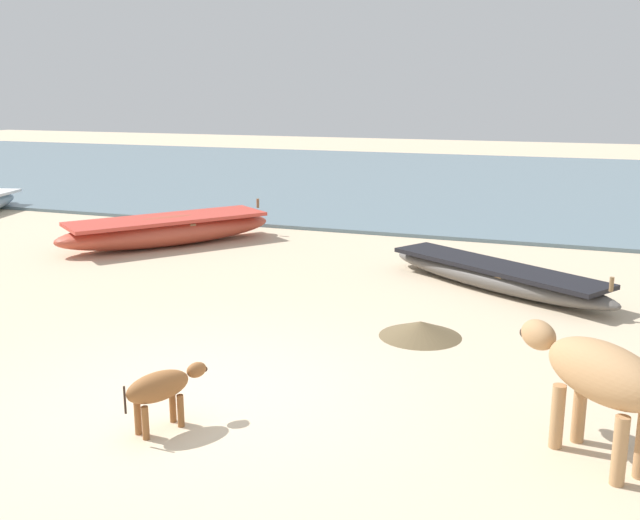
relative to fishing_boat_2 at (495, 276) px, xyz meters
The scene contains 7 objects.
ground 5.63m from the fishing_boat_2, 113.73° to the right, with size 80.00×80.00×0.00m, color beige.
sea_water 13.74m from the fishing_boat_2, 99.49° to the left, with size 60.00×20.00×0.08m, color slate.
fishing_boat_2 is the anchor object (origin of this frame).
fishing_boat_5 6.76m from the fishing_boat_2, behind, with size 3.67×4.32×0.79m.
cow_adult_tan 5.43m from the fishing_boat_2, 74.76° to the right, with size 1.36×1.34×1.06m.
calf_near_brown 6.43m from the fishing_boat_2, 111.17° to the right, with size 0.55×0.84×0.57m.
debris_pile_1 2.70m from the fishing_boat_2, 103.42° to the right, with size 1.06×1.06×0.20m, color brown.
Camera 1 is at (3.42, -6.11, 3.08)m, focal length 40.26 mm.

